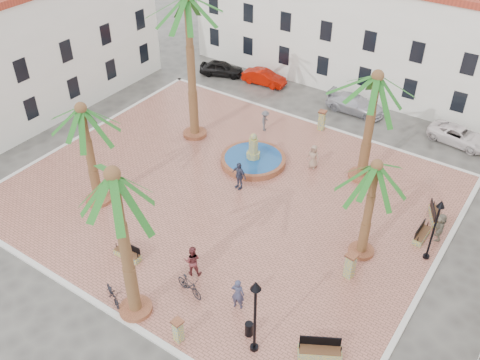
{
  "coord_description": "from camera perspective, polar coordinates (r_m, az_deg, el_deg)",
  "views": [
    {
      "loc": [
        15.82,
        -21.74,
        21.08
      ],
      "look_at": [
        1.0,
        0.0,
        1.6
      ],
      "focal_mm": 40.0,
      "sensor_mm": 36.0,
      "label": 1
    }
  ],
  "objects": [
    {
      "name": "fountain",
      "position": [
        36.65,
        1.42,
        2.28
      ],
      "size": [
        4.47,
        4.47,
        2.31
      ],
      "color": "#9C5335",
      "rests_on": "plaza"
    },
    {
      "name": "cyclist_a",
      "position": [
        26.66,
        -0.23,
        -12.05
      ],
      "size": [
        0.77,
        0.61,
        1.87
      ],
      "primitive_type": "imported",
      "rotation": [
        0.0,
        0.0,
        3.4
      ],
      "color": "#373957",
      "rests_on": "plaza"
    },
    {
      "name": "bench_e",
      "position": [
        32.39,
        18.81,
        -5.57
      ],
      "size": [
        0.54,
        1.64,
        0.86
      ],
      "rotation": [
        0.0,
        0.0,
        1.54
      ],
      "color": "#91945C",
      "rests_on": "plaza"
    },
    {
      "name": "palm_sw",
      "position": [
        31.46,
        -16.38,
        6.06
      ],
      "size": [
        5.17,
        5.17,
        6.91
      ],
      "color": "#9C5335",
      "rests_on": "plaza"
    },
    {
      "name": "palm_nw",
      "position": [
        36.05,
        -5.58,
        17.33
      ],
      "size": [
        5.67,
        5.67,
        10.6
      ],
      "color": "#9C5335",
      "rests_on": "plaza"
    },
    {
      "name": "palm_s",
      "position": [
        22.64,
        -13.16,
        -1.27
      ],
      "size": [
        5.33,
        5.33,
        8.69
      ],
      "color": "#9C5335",
      "rests_on": "plaza"
    },
    {
      "name": "pedestrian_north",
      "position": [
        40.07,
        2.7,
        6.33
      ],
      "size": [
        0.89,
        1.18,
        1.62
      ],
      "primitive_type": "imported",
      "rotation": [
        0.0,
        0.0,
        1.87
      ],
      "color": "#535358",
      "rests_on": "plaza"
    },
    {
      "name": "kerb_e",
      "position": [
        30.35,
        19.37,
        -9.95
      ],
      "size": [
        0.3,
        22.3,
        0.16
      ],
      "primitive_type": "cube",
      "color": "silver",
      "rests_on": "ground"
    },
    {
      "name": "ground",
      "position": [
        34.16,
        -1.39,
        -1.6
      ],
      "size": [
        120.0,
        120.0,
        0.0
      ],
      "primitive_type": "plane",
      "color": "#56544F",
      "rests_on": "ground"
    },
    {
      "name": "kerb_w",
      "position": [
        41.76,
        -16.14,
        4.77
      ],
      "size": [
        0.3,
        22.3,
        0.16
      ],
      "primitive_type": "cube",
      "color": "silver",
      "rests_on": "ground"
    },
    {
      "name": "pedestrian_fountain_a",
      "position": [
        36.22,
        7.84,
        2.49
      ],
      "size": [
        0.84,
        0.56,
        1.71
      ],
      "primitive_type": "imported",
      "rotation": [
        0.0,
        0.0,
        0.01
      ],
      "color": "#9D7C66",
      "rests_on": "plaza"
    },
    {
      "name": "lamppost_e",
      "position": [
        29.69,
        20.23,
        -4.04
      ],
      "size": [
        0.43,
        0.43,
        4.0
      ],
      "color": "black",
      "rests_on": "plaza"
    },
    {
      "name": "pedestrian_east",
      "position": [
        32.29,
        20.56,
        -4.69
      ],
      "size": [
        0.97,
        1.7,
        1.75
      ],
      "primitive_type": "imported",
      "rotation": [
        0.0,
        0.0,
        -1.27
      ],
      "color": "#776F5D",
      "rests_on": "plaza"
    },
    {
      "name": "kerb_n",
      "position": [
        41.98,
        7.39,
        6.18
      ],
      "size": [
        26.3,
        0.3,
        0.16
      ],
      "primitive_type": "cube",
      "color": "silver",
      "rests_on": "ground"
    },
    {
      "name": "car_silver",
      "position": [
        43.81,
        12.17,
        7.91
      ],
      "size": [
        4.69,
        1.92,
        1.36
      ],
      "primitive_type": "imported",
      "rotation": [
        0.0,
        0.0,
        1.57
      ],
      "color": "silver",
      "rests_on": "ground"
    },
    {
      "name": "bicycle_b",
      "position": [
        27.66,
        -5.42,
        -11.16
      ],
      "size": [
        1.89,
        0.87,
        1.1
      ],
      "primitive_type": "imported",
      "rotation": [
        0.0,
        0.0,
        1.37
      ],
      "color": "black",
      "rests_on": "plaza"
    },
    {
      "name": "bench_s",
      "position": [
        30.2,
        -11.89,
        -7.72
      ],
      "size": [
        1.65,
        0.57,
        0.86
      ],
      "rotation": [
        0.0,
        0.0,
        0.04
      ],
      "color": "#91945C",
      "rests_on": "plaza"
    },
    {
      "name": "car_black",
      "position": [
        48.92,
        -1.99,
        11.82
      ],
      "size": [
        4.16,
        2.84,
        1.32
      ],
      "primitive_type": "imported",
      "rotation": [
        0.0,
        0.0,
        1.94
      ],
      "color": "black",
      "rests_on": "ground"
    },
    {
      "name": "building_north",
      "position": [
        47.52,
        13.17,
        15.51
      ],
      "size": [
        30.4,
        7.4,
        9.5
      ],
      "color": "white",
      "rests_on": "ground"
    },
    {
      "name": "bench_ne",
      "position": [
        33.98,
        20.08,
        -3.58
      ],
      "size": [
        1.27,
        1.85,
        0.94
      ],
      "rotation": [
        0.0,
        0.0,
        2.02
      ],
      "color": "#91945C",
      "rests_on": "plaza"
    },
    {
      "name": "building_west",
      "position": [
        44.07,
        -22.57,
        12.38
      ],
      "size": [
        6.4,
        24.4,
        10.0
      ],
      "rotation": [
        0.0,
        0.0,
        1.57
      ],
      "color": "white",
      "rests_on": "ground"
    },
    {
      "name": "car_red",
      "position": [
        47.31,
        2.6,
        10.88
      ],
      "size": [
        3.97,
        1.7,
        1.27
      ],
      "primitive_type": "imported",
      "rotation": [
        0.0,
        0.0,
        1.67
      ],
      "color": "#A90F01",
      "rests_on": "ground"
    },
    {
      "name": "pedestrian_fountain_b",
      "position": [
        33.95,
        -0.11,
        0.49
      ],
      "size": [
        1.18,
        0.63,
        1.92
      ],
      "primitive_type": "imported",
      "rotation": [
        0.0,
        0.0,
        -0.15
      ],
      "color": "#343B54",
      "rests_on": "plaza"
    },
    {
      "name": "litter_bin",
      "position": [
        26.02,
        0.96,
        -15.61
      ],
      "size": [
        0.4,
        0.4,
        0.77
      ],
      "primitive_type": "cylinder",
      "color": "black",
      "rests_on": "plaza"
    },
    {
      "name": "bollard_n",
      "position": [
        40.59,
        8.72,
        6.35
      ],
      "size": [
        0.62,
        0.62,
        1.56
      ],
      "rotation": [
        0.0,
        0.0,
        0.11
      ],
      "color": "#91945C",
      "rests_on": "plaza"
    },
    {
      "name": "car_white",
      "position": [
        41.99,
        22.38,
        4.39
      ],
      "size": [
        4.7,
        2.61,
        1.24
      ],
      "primitive_type": "imported",
      "rotation": [
        0.0,
        0.0,
        1.44
      ],
      "color": "white",
      "rests_on": "ground"
    },
    {
      "name": "cyclist_b",
      "position": [
        28.35,
        -5.1,
        -8.56
      ],
      "size": [
        1.13,
        1.05,
        1.85
      ],
      "primitive_type": "imported",
      "rotation": [
        0.0,
        0.0,
        3.66
      ],
      "color": "maroon",
      "rests_on": "plaza"
    },
    {
      "name": "kerb_s",
      "position": [
        28.39,
        -14.69,
        -12.81
      ],
      "size": [
        26.3,
        0.3,
        0.16
      ],
      "primitive_type": "cube",
      "color": "silver",
      "rests_on": "ground"
    },
    {
      "name": "lamppost_s",
      "position": [
        23.48,
        1.64,
        -13.18
      ],
      "size": [
        0.49,
        0.49,
        4.47
      ],
      "color": "black",
      "rests_on": "plaza"
    },
    {
      "name": "bollard_e",
      "position": [
        28.74,
        11.68,
        -8.89
      ],
      "size": [
        0.64,
        0.64,
        1.56
      ],
      "rotation": [
        0.0,
        0.0,
        -0.16
      ],
      "color": "#91945C",
      "rests_on": "plaza"
    },
    {
      "name": "bench_se",
      "position": [
        25.64,
        8.49,
        -17.65
      ],
      "size": [
        2.02,
        1.51,
        1.05
      ],
      "rotation": [
        0.0,
        0.0,
        0.52
      ],
      "color": "#91945C",
      "rests_on": "plaza"
    },
    {
      "name": "palm_ne",
      "position": [
        33.09,
        14.25,
        9.3
      ],
      "size": [
        5.62,
        5.62,
        7.67
      ],
      "color": "#9C5335",
      "rests_on": "plaza"
    },
    {
      "name": "palm_e",
      "position": [
        27.51,
        14.18,
        0.29
      ],
      "size": [
        4.61,
        4.61,
        6.22
      ],
      "color": "#9C5335",
      "rests_on": "plaza"
    },
    {
      "name": "bicycle_a",
      "position": [
        28.02,
        -13.4,
        -11.75
      ],
      "size": [
        1.84,
        1.31,
        0.92
      ],
      "primitive_type": "imported",
      "rotation": [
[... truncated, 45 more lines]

